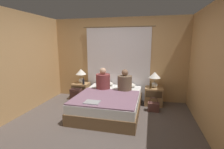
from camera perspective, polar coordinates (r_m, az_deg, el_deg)
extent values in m
plane|color=#564C47|center=(3.72, -3.76, -17.09)|extent=(16.00, 16.00, 0.00)
cube|color=tan|center=(5.06, 2.14, 5.35)|extent=(4.23, 0.06, 2.50)
cube|color=tan|center=(4.41, -30.83, 2.94)|extent=(0.06, 3.68, 2.50)
cube|color=tan|center=(3.35, 32.32, 0.67)|extent=(0.06, 3.68, 2.50)
cube|color=white|center=(5.02, 1.99, 3.59)|extent=(1.97, 0.02, 2.20)
cylinder|color=brown|center=(5.00, 2.08, 16.43)|extent=(2.17, 0.02, 0.02)
cube|color=brown|center=(4.28, -0.95, -11.18)|extent=(1.53, 1.98, 0.27)
cube|color=white|center=(4.19, -0.96, -8.19)|extent=(1.49, 1.94, 0.20)
cube|color=#A87F51|center=(5.26, -10.81, -5.69)|extent=(0.49, 0.41, 0.51)
cube|color=#4C3823|center=(5.04, -11.84, -5.01)|extent=(0.43, 0.02, 0.18)
cube|color=#A87F51|center=(4.82, 14.42, -7.42)|extent=(0.49, 0.41, 0.51)
cube|color=#4C3823|center=(4.58, 14.53, -6.78)|extent=(0.43, 0.02, 0.18)
ellipsoid|color=silver|center=(5.21, -10.74, -2.11)|extent=(0.18, 0.18, 0.15)
cylinder|color=#B2A893|center=(5.19, -10.79, -0.63)|extent=(0.02, 0.02, 0.13)
cone|color=white|center=(5.16, -10.85, 0.98)|extent=(0.33, 0.33, 0.17)
ellipsoid|color=silver|center=(4.77, 14.60, -3.51)|extent=(0.18, 0.18, 0.15)
cylinder|color=#B2A893|center=(4.74, 14.68, -1.91)|extent=(0.02, 0.02, 0.13)
cone|color=white|center=(4.71, 14.77, -0.14)|extent=(0.33, 0.33, 0.17)
ellipsoid|color=silver|center=(4.96, -2.49, -3.20)|extent=(0.51, 0.34, 0.12)
ellipsoid|color=silver|center=(4.82, 5.26, -3.65)|extent=(0.51, 0.34, 0.12)
cube|color=slate|center=(3.87, -2.11, -8.02)|extent=(1.47, 1.31, 0.03)
cylinder|color=brown|center=(4.53, -3.16, -2.56)|extent=(0.39, 0.39, 0.43)
sphere|color=tan|center=(4.47, -3.20, 1.22)|extent=(0.18, 0.18, 0.18)
cylinder|color=brown|center=(4.40, 4.49, -3.10)|extent=(0.39, 0.39, 0.41)
sphere|color=#846047|center=(4.34, 4.55, 0.69)|extent=(0.18, 0.18, 0.18)
cylinder|color=black|center=(5.01, -10.01, -2.58)|extent=(0.07, 0.07, 0.15)
cylinder|color=black|center=(4.98, -10.05, -1.38)|extent=(0.02, 0.02, 0.06)
cylinder|color=#513819|center=(4.61, 13.43, -3.95)|extent=(0.06, 0.06, 0.15)
cylinder|color=#513819|center=(4.58, 13.49, -2.67)|extent=(0.02, 0.02, 0.06)
cube|color=#9EA0A5|center=(3.53, -7.00, -9.63)|extent=(0.33, 0.25, 0.02)
cube|color=brown|center=(4.92, -12.51, -7.41)|extent=(0.31, 0.19, 0.43)
cube|color=#452824|center=(4.85, -12.70, -5.49)|extent=(0.28, 0.20, 0.08)
cube|color=brown|center=(4.44, 14.34, -10.99)|extent=(0.29, 0.18, 0.22)
torus|color=#492B27|center=(4.39, 14.44, -9.14)|extent=(0.22, 0.02, 0.22)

